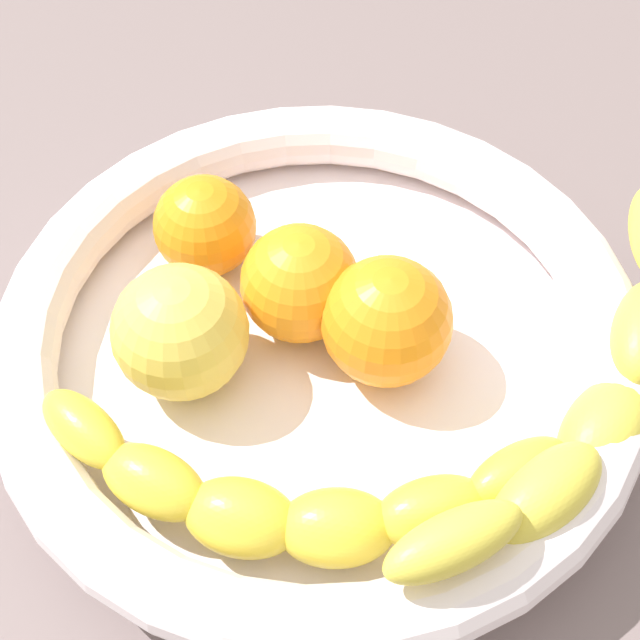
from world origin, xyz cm
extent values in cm
cube|color=#6B5C5C|center=(0.00, 0.00, 1.50)|extent=(120.00, 120.00, 3.00)
cylinder|color=white|center=(0.00, 0.00, 4.12)|extent=(31.15, 31.15, 2.25)
torus|color=white|center=(0.00, 0.00, 6.99)|extent=(33.59, 33.59, 3.49)
ellipsoid|color=yellow|center=(13.25, 3.44, 10.13)|extent=(4.23, 6.85, 2.47)
ellipsoid|color=yellow|center=(11.06, 8.29, 8.64)|extent=(6.03, 7.10, 3.14)
ellipsoid|color=yellow|center=(7.71, 12.43, 7.15)|extent=(7.26, 7.17, 3.81)
ellipsoid|color=yellow|center=(4.56, -11.70, 8.24)|extent=(5.71, 5.24, 2.48)
ellipsoid|color=yellow|center=(7.53, -8.68, 7.81)|extent=(5.61, 6.06, 3.01)
ellipsoid|color=yellow|center=(9.63, -5.00, 7.37)|extent=(5.31, 6.27, 3.55)
ellipsoid|color=yellow|center=(10.73, -0.90, 7.37)|extent=(4.23, 5.74, 3.55)
ellipsoid|color=yellow|center=(10.76, 3.34, 7.81)|extent=(3.64, 5.64, 3.01)
ellipsoid|color=yellow|center=(9.71, 7.45, 8.24)|extent=(4.27, 5.86, 2.48)
sphere|color=orange|center=(0.81, 3.23, 8.57)|extent=(6.64, 6.64, 6.64)
sphere|color=orange|center=(-2.40, -0.68, 8.36)|extent=(6.22, 6.22, 6.22)
sphere|color=orange|center=(-7.37, -5.23, 8.07)|extent=(5.65, 5.65, 5.65)
sphere|color=#E9CB51|center=(0.28, -6.95, 8.67)|extent=(6.84, 6.84, 6.84)
camera|label=1|loc=(27.44, -4.17, 45.40)|focal=51.99mm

